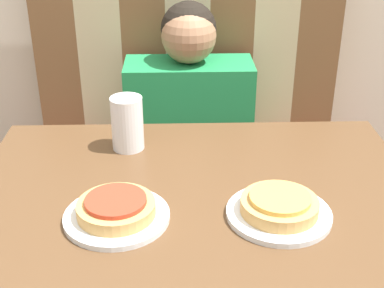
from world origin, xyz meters
name	(u,v)px	position (x,y,z in m)	size (l,w,h in m)	color
booth_seat	(189,227)	(0.00, 0.65, 0.23)	(1.04, 0.47, 0.45)	maroon
booth_backrest	(188,56)	(0.00, 0.84, 0.82)	(1.04, 0.09, 0.74)	brown
dining_table	(196,236)	(0.00, 0.00, 0.67)	(0.99, 0.75, 0.78)	brown
person	(189,100)	(0.00, 0.65, 0.73)	(0.41, 0.20, 0.60)	#1E8447
plate_left	(117,217)	(-0.16, -0.08, 0.79)	(0.21, 0.21, 0.01)	white
plate_right	(279,214)	(0.16, -0.08, 0.79)	(0.21, 0.21, 0.01)	white
pizza_left	(116,207)	(-0.16, -0.08, 0.81)	(0.16, 0.16, 0.04)	tan
pizza_right	(280,204)	(0.16, -0.08, 0.81)	(0.16, 0.16, 0.04)	tan
drinking_cup	(127,123)	(-0.16, 0.23, 0.85)	(0.08, 0.08, 0.14)	silver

